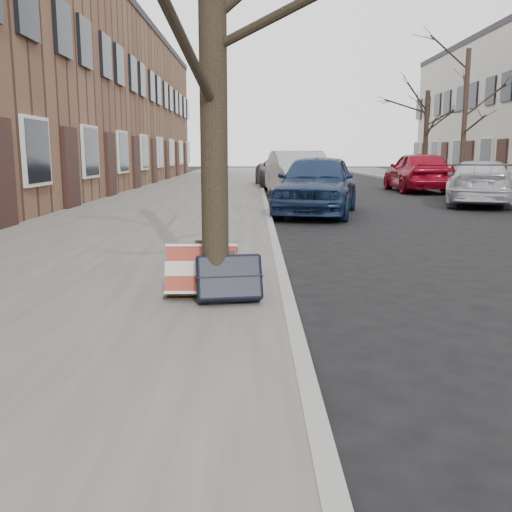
{
  "coord_description": "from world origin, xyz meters",
  "views": [
    {
      "loc": [
        -1.57,
        -4.38,
        1.47
      ],
      "look_at": [
        -1.55,
        0.8,
        0.53
      ],
      "focal_mm": 40.0,
      "sensor_mm": 36.0,
      "label": 1
    }
  ],
  "objects_px": {
    "suitcase_red": "(202,271)",
    "car_near_front": "(317,184)",
    "suitcase_navy": "(229,278)",
    "car_near_mid": "(299,175)"
  },
  "relations": [
    {
      "from": "suitcase_navy",
      "to": "car_near_front",
      "type": "xyz_separation_m",
      "value": [
        1.75,
        8.73,
        0.38
      ]
    },
    {
      "from": "suitcase_red",
      "to": "suitcase_navy",
      "type": "relative_size",
      "value": 1.1
    },
    {
      "from": "suitcase_red",
      "to": "car_near_front",
      "type": "height_order",
      "value": "car_near_front"
    },
    {
      "from": "car_near_front",
      "to": "suitcase_navy",
      "type": "bearing_deg",
      "value": -88.46
    },
    {
      "from": "suitcase_red",
      "to": "car_near_mid",
      "type": "bearing_deg",
      "value": 81.52
    },
    {
      "from": "suitcase_red",
      "to": "suitcase_navy",
      "type": "distance_m",
      "value": 0.33
    },
    {
      "from": "car_near_mid",
      "to": "car_near_front",
      "type": "bearing_deg",
      "value": -95.71
    },
    {
      "from": "car_near_front",
      "to": "car_near_mid",
      "type": "bearing_deg",
      "value": 103.46
    },
    {
      "from": "suitcase_red",
      "to": "car_near_front",
      "type": "distance_m",
      "value": 8.77
    },
    {
      "from": "suitcase_red",
      "to": "car_near_front",
      "type": "bearing_deg",
      "value": 76.43
    }
  ]
}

